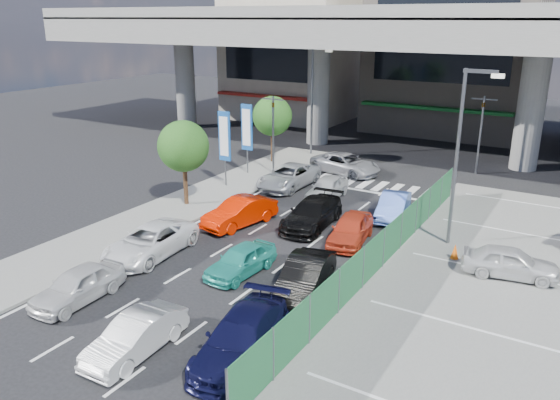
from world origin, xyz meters
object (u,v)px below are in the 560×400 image
Objects in this scene: taxi_teal_mid at (241,260)px; wagon_silver_front_left at (288,176)px; traffic_light_right at (482,116)px; hatch_black_mid_right at (305,277)px; taxi_orange_left at (240,212)px; taxi_orange_right at (351,229)px; sedan_black_mid at (312,214)px; tree_far at (272,116)px; kei_truck_front_right at (393,206)px; minivan_navy_back at (242,338)px; hatch_white_back_mid at (136,336)px; sedan_white_front_mid at (327,188)px; street_lamp_left at (314,92)px; signboard_near at (224,138)px; van_white_back_left at (78,285)px; tree_near at (183,146)px; parked_sedan_white at (510,262)px; traffic_cone at (455,251)px; crossing_wagon_silver at (346,164)px; sedan_white_mid_left at (150,241)px; traffic_light_left at (273,116)px; street_lamp_right at (462,144)px; signboard_far at (247,129)px.

wagon_silver_front_left reaches higher than taxi_teal_mid.
traffic_light_right is 20.94m from hatch_black_mid_right.
taxi_orange_left is 1.08× the size of taxi_orange_right.
sedan_black_mid is at bearing 103.95° from hatch_black_mid_right.
kei_truck_front_right is at bearing -29.43° from tree_far.
kei_truck_front_right is (-0.25, 14.33, -0.05)m from minivan_navy_back.
hatch_white_back_mid is 16.99m from sedan_white_front_mid.
street_lamp_left reaches higher than sedan_white_front_mid.
signboard_near is 0.99× the size of minivan_navy_back.
street_lamp_left reaches higher than traffic_light_right.
tree_far is (-1.47, -3.50, -1.38)m from street_lamp_left.
taxi_teal_mid is at bearing 50.24° from van_white_back_left.
tree_near reaches higher than taxi_orange_left.
hatch_white_back_mid is (4.26, -1.34, -0.03)m from van_white_back_left.
street_lamp_left is 1.68× the size of sedan_black_mid.
parked_sedan_white reaches higher than traffic_cone.
van_white_back_left is at bearing -172.01° from crossing_wagon_silver.
sedan_white_mid_left is 5.24m from taxi_orange_left.
van_white_back_left is at bearing -109.26° from traffic_light_right.
hatch_black_mid_right is (-1.97, -20.60, -3.25)m from traffic_light_right.
street_lamp_left is at bearing 85.01° from signboard_near.
taxi_orange_right is (2.49, -0.90, -0.03)m from sedan_black_mid.
sedan_white_mid_left is at bearing 103.19° from parked_sedan_white.
van_white_back_left is at bearing -125.99° from kei_truck_front_right.
taxi_orange_left is at bearing 129.29° from taxi_teal_mid.
sedan_white_mid_left is at bearing -151.08° from traffic_cone.
tree_far reaches higher than traffic_cone.
sedan_white_mid_left reaches higher than taxi_orange_right.
wagon_silver_front_left reaches higher than kei_truck_front_right.
traffic_light_left is 1.05× the size of wagon_silver_front_left.
tree_near is (-0.80, -8.00, -0.55)m from traffic_light_left.
tree_far is at bearing 122.62° from traffic_light_left.
street_lamp_right reaches higher than signboard_near.
street_lamp_right is at bearing -121.24° from crossing_wagon_silver.
sedan_white_front_mid is (7.00, -5.37, -2.73)m from tree_far.
kei_truck_front_right is (4.39, -1.06, -0.01)m from sedan_white_front_mid.
tree_far is 1.24× the size of taxi_orange_right.
tree_far is 1.15× the size of taxi_orange_left.
sedan_black_mid is 1.23× the size of taxi_orange_right.
minivan_navy_back is at bearing 138.98° from parked_sedan_white.
tree_near reaches higher than traffic_cone.
signboard_near is (-0.87, -10.01, -1.71)m from street_lamp_left.
signboard_far is at bearing -148.57° from traffic_light_right.
taxi_teal_mid is 16.26m from crossing_wagon_silver.
kei_truck_front_right is (11.39, -6.43, -2.75)m from tree_far.
van_white_back_left is 5.62× the size of traffic_cone.
traffic_cone is (11.66, 6.44, -0.28)m from sedan_white_mid_left.
taxi_orange_left is 11.54m from crossing_wagon_silver.
taxi_teal_mid is at bearing -50.91° from signboard_near.
street_lamp_right is 1.67× the size of tree_far.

